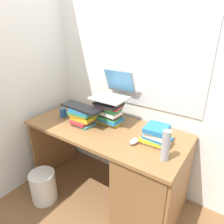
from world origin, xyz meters
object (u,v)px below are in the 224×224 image
at_px(computer_mouse, 134,141).
at_px(water_bottle, 166,146).
at_px(keyboard, 81,107).
at_px(book_stack_side, 157,135).
at_px(mug, 63,113).
at_px(book_stack_keyboard_riser, 83,116).
at_px(wastebasket, 43,186).
at_px(desk, 139,175).
at_px(laptop, 114,91).
at_px(book_stack_tall, 109,111).

distance_m(computer_mouse, water_bottle, 0.30).
bearing_deg(keyboard, book_stack_side, 8.98).
bearing_deg(mug, book_stack_keyboard_riser, -2.12).
bearing_deg(book_stack_keyboard_riser, mug, 177.88).
relative_size(mug, wastebasket, 0.34).
bearing_deg(book_stack_side, book_stack_keyboard_riser, -174.12).
height_order(desk, laptop, laptop).
bearing_deg(wastebasket, computer_mouse, 25.25).
relative_size(desk, computer_mouse, 14.25).
bearing_deg(book_stack_side, book_stack_tall, 171.15).
bearing_deg(book_stack_tall, book_stack_keyboard_riser, -142.47).
distance_m(keyboard, water_bottle, 0.86).
distance_m(mug, water_bottle, 1.13).
distance_m(book_stack_keyboard_riser, wastebasket, 0.79).
bearing_deg(book_stack_tall, water_bottle, -21.01).
xyz_separation_m(book_stack_side, keyboard, (-0.72, -0.08, 0.10)).
bearing_deg(computer_mouse, water_bottle, -14.00).
height_order(desk, book_stack_side, book_stack_side).
distance_m(computer_mouse, wastebasket, 1.05).
relative_size(book_stack_side, computer_mouse, 2.32).
bearing_deg(wastebasket, mug, 99.42).
bearing_deg(computer_mouse, book_stack_tall, 154.11).
xyz_separation_m(water_bottle, wastebasket, (-1.05, -0.30, -0.70)).
relative_size(laptop, keyboard, 0.81).
distance_m(book_stack_side, water_bottle, 0.22).
relative_size(computer_mouse, mug, 0.98).
bearing_deg(laptop, computer_mouse, -34.27).
xyz_separation_m(desk, water_bottle, (0.24, -0.12, 0.45)).
bearing_deg(mug, water_bottle, -5.36).
bearing_deg(book_stack_side, keyboard, -174.01).
distance_m(desk, computer_mouse, 0.36).
xyz_separation_m(desk, book_stack_keyboard_riser, (-0.61, -0.02, 0.41)).
bearing_deg(desk, book_stack_keyboard_riser, -177.84).
distance_m(desk, book_stack_tall, 0.63).
xyz_separation_m(book_stack_tall, keyboard, (-0.21, -0.16, 0.04)).
bearing_deg(desk, wastebasket, -152.99).
relative_size(book_stack_tall, book_stack_side, 1.06).
height_order(book_stack_keyboard_riser, wastebasket, book_stack_keyboard_riser).
distance_m(desk, wastebasket, 0.95).
bearing_deg(computer_mouse, keyboard, 177.65).
xyz_separation_m(desk, laptop, (-0.40, 0.20, 0.64)).
bearing_deg(mug, book_stack_side, 3.66).
xyz_separation_m(book_stack_keyboard_riser, wastebasket, (-0.21, -0.39, -0.66)).
height_order(book_stack_side, water_bottle, water_bottle).
bearing_deg(book_stack_tall, keyboard, -142.98).
bearing_deg(book_stack_keyboard_riser, computer_mouse, -2.59).
bearing_deg(book_stack_tall, computer_mouse, -25.89).
xyz_separation_m(desk, book_stack_side, (0.11, 0.05, 0.41)).
relative_size(computer_mouse, water_bottle, 0.45).
distance_m(laptop, computer_mouse, 0.53).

